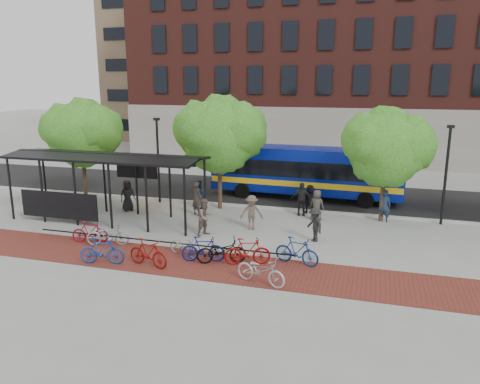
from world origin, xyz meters
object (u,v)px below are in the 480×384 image
(pedestrian_8, at_px, (205,217))
(pedestrian_6, at_px, (317,205))
(pedestrian_4, at_px, (301,199))
(bike_1, at_px, (90,232))
(tree_b, at_px, (221,132))
(bike_5, at_px, (148,253))
(bus, at_px, (306,169))
(bike_2, at_px, (108,234))
(pedestrian_1, at_px, (197,198))
(pedestrian_9, at_px, (315,225))
(bike_8, at_px, (221,251))
(pedestrian_5, at_px, (310,199))
(bike_9, at_px, (247,251))
(bike_10, at_px, (261,270))
(tree_c, at_px, (388,145))
(pedestrian_3, at_px, (252,212))
(lamp_post_left, at_px, (158,158))
(pedestrian_2, at_px, (198,195))
(bus_shelter, at_px, (103,164))
(tree_a, at_px, (83,131))
(pedestrian_7, at_px, (384,206))
(bike_7, at_px, (203,249))
(lamp_post_right, at_px, (446,172))
(bike_3, at_px, (102,251))
(bike_11, at_px, (297,251))
(bike_6, at_px, (184,246))

(pedestrian_8, bearing_deg, pedestrian_6, -21.09)
(pedestrian_4, bearing_deg, bike_1, -149.50)
(tree_b, bearing_deg, bike_5, -90.30)
(bus, bearing_deg, pedestrian_8, -109.49)
(bike_2, xyz_separation_m, pedestrian_1, (2.08, 5.68, 0.45))
(bike_2, xyz_separation_m, pedestrian_4, (7.60, 7.28, 0.42))
(tree_b, bearing_deg, pedestrian_9, -35.55)
(bike_8, bearing_deg, pedestrian_9, -63.79)
(pedestrian_4, height_order, pedestrian_5, pedestrian_4)
(bike_5, xyz_separation_m, bike_9, (3.76, 1.31, -0.00))
(bike_10, distance_m, pedestrian_6, 8.67)
(tree_c, xyz_separation_m, pedestrian_3, (-6.31, -3.34, -3.18))
(lamp_post_left, xyz_separation_m, bike_1, (0.17, -7.57, -2.24))
(pedestrian_2, relative_size, pedestrian_9, 1.05)
(bike_2, distance_m, pedestrian_3, 6.96)
(tree_c, xyz_separation_m, pedestrian_2, (-10.27, -0.44, -3.22))
(bus, bearing_deg, bus_shelter, -138.74)
(lamp_post_left, height_order, bike_5, lamp_post_left)
(bike_9, distance_m, pedestrian_4, 7.78)
(tree_a, bearing_deg, bike_1, -55.27)
(pedestrian_7, bearing_deg, bike_5, 52.77)
(bus, xyz_separation_m, bike_10, (0.38, -13.31, -1.30))
(bike_7, relative_size, pedestrian_4, 0.97)
(bus_shelter, xyz_separation_m, bike_8, (7.88, -4.15, -2.47))
(bike_9, height_order, pedestrian_6, pedestrian_6)
(lamp_post_right, xyz_separation_m, bike_2, (-14.86, -7.64, -2.24))
(tree_c, bearing_deg, bike_2, -148.25)
(bike_2, distance_m, pedestrian_8, 4.56)
(bike_10, bearing_deg, bike_3, 107.67)
(bike_8, distance_m, pedestrian_2, 8.51)
(lamp_post_left, distance_m, bike_5, 10.45)
(lamp_post_right, xyz_separation_m, bike_5, (-11.95, -9.39, -2.18))
(pedestrian_5, distance_m, pedestrian_8, 6.79)
(lamp_post_right, bearing_deg, bike_5, -141.85)
(tree_c, xyz_separation_m, bike_11, (-3.37, -7.25, -3.49))
(bike_5, xyz_separation_m, pedestrian_4, (4.69, 9.02, 0.36))
(tree_c, height_order, pedestrian_3, tree_c)
(lamp_post_left, bearing_deg, bike_8, -50.67)
(bike_6, relative_size, pedestrian_8, 0.92)
(bus_shelter, relative_size, bike_1, 6.27)
(pedestrian_4, xyz_separation_m, pedestrian_8, (-3.85, -4.73, -0.01))
(bus, xyz_separation_m, bike_5, (-4.35, -12.97, -1.27))
(bike_6, height_order, pedestrian_2, pedestrian_2)
(bus_shelter, height_order, pedestrian_8, bus_shelter)
(bus, relative_size, bike_3, 6.44)
(lamp_post_left, relative_size, pedestrian_4, 2.77)
(tree_a, distance_m, pedestrian_6, 15.02)
(lamp_post_right, distance_m, pedestrian_9, 7.72)
(pedestrian_1, bearing_deg, pedestrian_6, -146.92)
(lamp_post_right, bearing_deg, pedestrian_5, 178.33)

